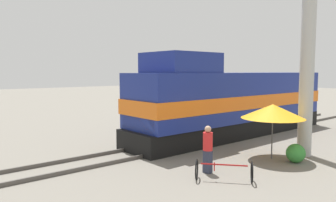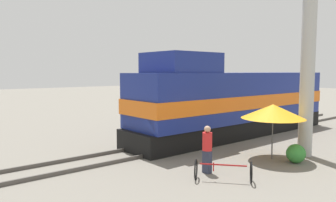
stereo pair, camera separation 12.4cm
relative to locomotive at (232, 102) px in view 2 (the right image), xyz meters
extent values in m
plane|color=slate|center=(0.00, -2.67, -1.90)|extent=(120.00, 120.00, 0.00)
cube|color=#4C4742|center=(-0.72, -2.67, -1.82)|extent=(0.08, 30.12, 0.15)
cube|color=#4C4742|center=(0.72, -2.67, -1.82)|extent=(0.08, 30.12, 0.15)
cube|color=black|center=(0.00, 0.41, -1.43)|extent=(2.62, 14.09, 0.94)
cube|color=navy|center=(0.00, 0.41, 0.33)|extent=(2.85, 13.52, 2.57)
cube|color=orange|center=(0.00, 0.41, 0.07)|extent=(2.89, 13.67, 0.70)
cube|color=orange|center=(0.00, -5.37, -0.25)|extent=(2.42, 1.97, 1.41)
cube|color=navy|center=(0.00, -3.82, 2.09)|extent=(2.68, 3.10, 0.95)
cylinder|color=#B2B2AD|center=(4.80, -1.02, 2.86)|extent=(0.58, 0.58, 9.51)
cylinder|color=#4C4C4C|center=(4.21, -2.58, -0.84)|extent=(0.05, 0.05, 2.11)
cone|color=orange|center=(4.21, -2.58, 0.07)|extent=(2.56, 2.56, 0.58)
sphere|color=#388C38|center=(5.16, -2.38, -1.53)|extent=(0.75, 0.75, 0.75)
cube|color=#2D3347|center=(3.82, -6.01, -1.49)|extent=(0.30, 0.20, 0.81)
cylinder|color=red|center=(3.82, -6.01, -0.77)|extent=(0.34, 0.34, 0.64)
sphere|color=tan|center=(3.82, -6.01, -0.33)|extent=(0.24, 0.24, 0.24)
torus|color=black|center=(4.09, -6.83, -1.55)|extent=(0.48, 0.57, 0.70)
torus|color=black|center=(5.47, -5.70, -1.55)|extent=(0.48, 0.57, 0.70)
cube|color=#A51919|center=(4.78, -6.27, -1.35)|extent=(1.20, 0.99, 0.04)
cylinder|color=#A51919|center=(4.54, -6.46, -1.43)|extent=(0.04, 0.04, 0.29)
camera|label=1|loc=(11.58, -14.39, 1.69)|focal=35.00mm
camera|label=2|loc=(11.66, -14.29, 1.69)|focal=35.00mm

